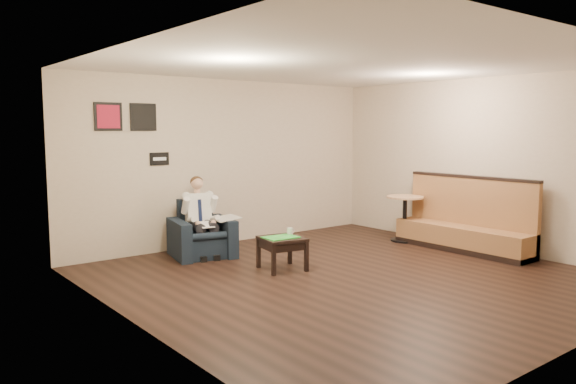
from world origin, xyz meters
TOP-DOWN VIEW (x-y plane):
  - ground at (0.00, 0.00)m, footprint 6.00×6.00m
  - wall_back at (0.00, 3.00)m, footprint 6.00×0.02m
  - wall_left at (-3.00, 0.00)m, footprint 0.02×6.00m
  - wall_right at (3.00, 0.00)m, footprint 0.02×6.00m
  - ceiling at (0.00, 0.00)m, footprint 6.00×6.00m
  - seating_sign at (-1.30, 2.98)m, footprint 0.32×0.02m
  - art_print_left at (-2.10, 2.98)m, footprint 0.42×0.03m
  - art_print_right at (-1.55, 2.98)m, footprint 0.42×0.03m
  - armchair at (-0.93, 2.33)m, footprint 1.06×1.06m
  - seated_man at (-0.96, 2.22)m, footprint 0.73×0.94m
  - lap_papers at (-0.98, 2.13)m, footprint 0.24×0.31m
  - newspaper at (-0.60, 2.16)m, footprint 0.45×0.52m
  - side_table at (-0.47, 0.90)m, footprint 0.66×0.66m
  - green_folder at (-0.51, 0.88)m, footprint 0.48×0.35m
  - coffee_mug at (-0.27, 0.98)m, footprint 0.10×0.10m
  - smartphone at (-0.39, 1.05)m, footprint 0.16×0.12m
  - banquette at (2.59, 0.06)m, footprint 0.56×2.33m
  - cafe_table at (2.45, 1.14)m, footprint 0.75×0.75m

SIDE VIEW (x-z plane):
  - ground at x=0.00m, z-range 0.00..0.00m
  - side_table at x=-0.47m, z-range 0.00..0.46m
  - cafe_table at x=2.45m, z-range 0.00..0.80m
  - armchair at x=-0.93m, z-range 0.00..0.86m
  - smartphone at x=-0.39m, z-range 0.46..0.47m
  - green_folder at x=-0.51m, z-range 0.46..0.47m
  - coffee_mug at x=-0.27m, z-range 0.46..0.56m
  - lap_papers at x=-0.98m, z-range 0.53..0.53m
  - newspaper at x=-0.60m, z-range 0.58..0.59m
  - seated_man at x=-0.96m, z-range 0.00..1.18m
  - banquette at x=2.59m, z-range 0.00..1.19m
  - wall_back at x=0.00m, z-range 0.00..2.80m
  - wall_left at x=-3.00m, z-range 0.00..2.80m
  - wall_right at x=3.00m, z-range 0.00..2.80m
  - seating_sign at x=-1.30m, z-range 1.40..1.60m
  - art_print_left at x=-2.10m, z-range 1.94..2.36m
  - art_print_right at x=-1.55m, z-range 1.94..2.36m
  - ceiling at x=0.00m, z-range 2.79..2.81m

